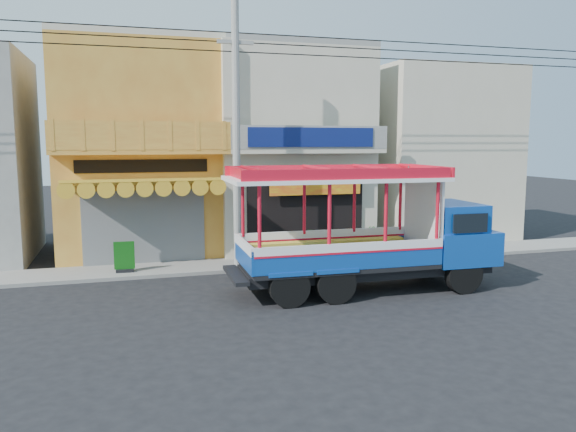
{
  "coord_description": "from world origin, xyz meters",
  "views": [
    {
      "loc": [
        -4.68,
        -15.22,
        4.41
      ],
      "look_at": [
        0.55,
        2.5,
        1.94
      ],
      "focal_mm": 35.0,
      "sensor_mm": 36.0,
      "label": 1
    }
  ],
  "objects_px": {
    "utility_pole": "(241,122)",
    "potted_plant_a": "(279,245)",
    "potted_plant_c": "(369,240)",
    "green_sign": "(124,259)",
    "songthaew_truck": "(383,231)",
    "potted_plant_b": "(311,245)"
  },
  "relations": [
    {
      "from": "utility_pole",
      "to": "potted_plant_a",
      "type": "bearing_deg",
      "value": 37.58
    },
    {
      "from": "potted_plant_c",
      "to": "green_sign",
      "type": "bearing_deg",
      "value": -87.33
    },
    {
      "from": "songthaew_truck",
      "to": "potted_plant_b",
      "type": "relative_size",
      "value": 7.68
    },
    {
      "from": "utility_pole",
      "to": "potted_plant_b",
      "type": "xyz_separation_m",
      "value": [
        2.74,
        0.68,
        -4.39
      ]
    },
    {
      "from": "songthaew_truck",
      "to": "potted_plant_c",
      "type": "relative_size",
      "value": 7.67
    },
    {
      "from": "potted_plant_c",
      "to": "songthaew_truck",
      "type": "bearing_deg",
      "value": -21.32
    },
    {
      "from": "potted_plant_b",
      "to": "potted_plant_c",
      "type": "bearing_deg",
      "value": -110.5
    },
    {
      "from": "songthaew_truck",
      "to": "potted_plant_c",
      "type": "height_order",
      "value": "songthaew_truck"
    },
    {
      "from": "potted_plant_a",
      "to": "songthaew_truck",
      "type": "bearing_deg",
      "value": -111.23
    },
    {
      "from": "potted_plant_a",
      "to": "utility_pole",
      "type": "bearing_deg",
      "value": 175.79
    },
    {
      "from": "utility_pole",
      "to": "songthaew_truck",
      "type": "xyz_separation_m",
      "value": [
        3.52,
        -3.59,
        -3.25
      ]
    },
    {
      "from": "utility_pole",
      "to": "songthaew_truck",
      "type": "relative_size",
      "value": 3.52
    },
    {
      "from": "utility_pole",
      "to": "potted_plant_a",
      "type": "xyz_separation_m",
      "value": [
        1.69,
        1.3,
        -4.48
      ]
    },
    {
      "from": "songthaew_truck",
      "to": "potted_plant_a",
      "type": "bearing_deg",
      "value": 110.55
    },
    {
      "from": "potted_plant_c",
      "to": "utility_pole",
      "type": "bearing_deg",
      "value": -80.09
    },
    {
      "from": "songthaew_truck",
      "to": "potted_plant_b",
      "type": "height_order",
      "value": "songthaew_truck"
    },
    {
      "from": "potted_plant_c",
      "to": "potted_plant_b",
      "type": "bearing_deg",
      "value": -83.13
    },
    {
      "from": "utility_pole",
      "to": "songthaew_truck",
      "type": "height_order",
      "value": "utility_pole"
    },
    {
      "from": "utility_pole",
      "to": "potted_plant_c",
      "type": "bearing_deg",
      "value": 11.37
    },
    {
      "from": "songthaew_truck",
      "to": "potted_plant_a",
      "type": "relative_size",
      "value": 9.18
    },
    {
      "from": "potted_plant_b",
      "to": "utility_pole",
      "type": "bearing_deg",
      "value": 75.22
    },
    {
      "from": "potted_plant_a",
      "to": "potted_plant_b",
      "type": "distance_m",
      "value": 1.22
    }
  ]
}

